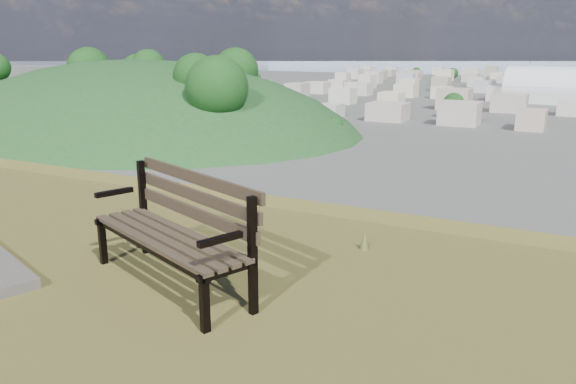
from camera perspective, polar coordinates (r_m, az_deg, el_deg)
The scene contains 5 objects.
park_bench at distance 4.42m, azimuth -11.17°, elevation -3.20°, with size 1.74×1.10×0.87m.
arena at distance 301.65m, azimuth 26.36°, elevation 9.06°, with size 55.66×27.87×22.66m.
green_wooded_hill at distance 194.89m, azimuth -15.03°, elevation 6.27°, with size 176.29×141.03×88.15m.
city_trees at distance 322.65m, azimuth 22.45°, elevation 9.65°, with size 406.52×387.20×9.98m.
far_hills at distance 1405.89m, azimuth 25.67°, elevation 13.19°, with size 2050.00×340.00×60.00m.
Camera 1 is at (4.04, -1.46, 26.82)m, focal length 35.00 mm.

